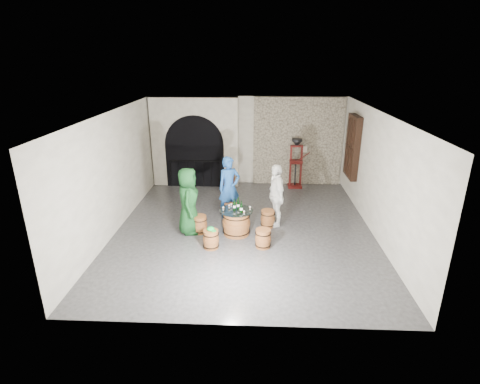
{
  "coord_description": "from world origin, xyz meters",
  "views": [
    {
      "loc": [
        0.32,
        -9.47,
        4.58
      ],
      "look_at": [
        -0.12,
        0.08,
        1.05
      ],
      "focal_mm": 28.0,
      "sensor_mm": 36.0,
      "label": 1
    }
  ],
  "objects_px": {
    "barrel_stool_near_right": "(263,238)",
    "wine_bottle_left": "(234,205)",
    "person_blue": "(229,187)",
    "wine_bottle_right": "(238,204)",
    "barrel_stool_right": "(268,219)",
    "person_white": "(276,195)",
    "corking_press": "(296,160)",
    "wine_bottle_center": "(241,208)",
    "person_green": "(188,201)",
    "barrel_stool_near_left": "(211,239)",
    "side_barrel": "(229,179)",
    "barrel_stool_far": "(231,211)",
    "barrel_table": "(236,222)",
    "barrel_stool_left": "(200,224)"
  },
  "relations": [
    {
      "from": "barrel_stool_near_left",
      "to": "wine_bottle_left",
      "type": "bearing_deg",
      "value": 56.5
    },
    {
      "from": "person_white",
      "to": "barrel_stool_near_right",
      "type": "bearing_deg",
      "value": -28.87
    },
    {
      "from": "corking_press",
      "to": "barrel_stool_far",
      "type": "bearing_deg",
      "value": -128.82
    },
    {
      "from": "wine_bottle_right",
      "to": "corking_press",
      "type": "relative_size",
      "value": 0.18
    },
    {
      "from": "barrel_stool_left",
      "to": "person_green",
      "type": "bearing_deg",
      "value": 177.19
    },
    {
      "from": "barrel_stool_near_left",
      "to": "person_green",
      "type": "bearing_deg",
      "value": 128.5
    },
    {
      "from": "person_green",
      "to": "wine_bottle_right",
      "type": "xyz_separation_m",
      "value": [
        1.33,
        0.04,
        -0.08
      ]
    },
    {
      "from": "barrel_table",
      "to": "corking_press",
      "type": "distance_m",
      "value": 4.4
    },
    {
      "from": "barrel_table",
      "to": "wine_bottle_left",
      "type": "xyz_separation_m",
      "value": [
        -0.05,
        0.02,
        0.48
      ]
    },
    {
      "from": "barrel_stool_far",
      "to": "barrel_stool_right",
      "type": "distance_m",
      "value": 1.17
    },
    {
      "from": "barrel_stool_far",
      "to": "barrel_stool_near_right",
      "type": "distance_m",
      "value": 1.92
    },
    {
      "from": "wine_bottle_right",
      "to": "side_barrel",
      "type": "bearing_deg",
      "value": 98.0
    },
    {
      "from": "barrel_stool_right",
      "to": "person_green",
      "type": "height_order",
      "value": "person_green"
    },
    {
      "from": "barrel_stool_near_left",
      "to": "wine_bottle_left",
      "type": "distance_m",
      "value": 1.15
    },
    {
      "from": "barrel_stool_left",
      "to": "barrel_stool_near_left",
      "type": "xyz_separation_m",
      "value": [
        0.41,
        -0.85,
        0.0
      ]
    },
    {
      "from": "barrel_stool_right",
      "to": "corking_press",
      "type": "distance_m",
      "value": 3.63
    },
    {
      "from": "barrel_stool_near_left",
      "to": "wine_bottle_right",
      "type": "height_order",
      "value": "wine_bottle_right"
    },
    {
      "from": "wine_bottle_left",
      "to": "corking_press",
      "type": "bearing_deg",
      "value": 62.95
    },
    {
      "from": "barrel_stool_left",
      "to": "barrel_stool_right",
      "type": "xyz_separation_m",
      "value": [
        1.85,
        0.47,
        0.0
      ]
    },
    {
      "from": "barrel_stool_near_left",
      "to": "wine_bottle_left",
      "type": "relative_size",
      "value": 1.5
    },
    {
      "from": "person_blue",
      "to": "wine_bottle_right",
      "type": "height_order",
      "value": "person_blue"
    },
    {
      "from": "wine_bottle_center",
      "to": "corking_press",
      "type": "height_order",
      "value": "corking_press"
    },
    {
      "from": "person_blue",
      "to": "wine_bottle_right",
      "type": "distance_m",
      "value": 1.13
    },
    {
      "from": "wine_bottle_left",
      "to": "barrel_table",
      "type": "bearing_deg",
      "value": -18.24
    },
    {
      "from": "person_green",
      "to": "wine_bottle_left",
      "type": "bearing_deg",
      "value": -97.75
    },
    {
      "from": "wine_bottle_right",
      "to": "corking_press",
      "type": "xyz_separation_m",
      "value": [
        1.88,
        3.78,
        0.22
      ]
    },
    {
      "from": "barrel_stool_near_right",
      "to": "wine_bottle_left",
      "type": "distance_m",
      "value": 1.2
    },
    {
      "from": "person_green",
      "to": "side_barrel",
      "type": "relative_size",
      "value": 2.93
    },
    {
      "from": "barrel_stool_far",
      "to": "barrel_stool_near_left",
      "type": "xyz_separation_m",
      "value": [
        -0.37,
        -1.78,
        0.0
      ]
    },
    {
      "from": "barrel_stool_right",
      "to": "barrel_stool_left",
      "type": "bearing_deg",
      "value": -165.9
    },
    {
      "from": "barrel_stool_near_right",
      "to": "barrel_stool_near_left",
      "type": "relative_size",
      "value": 1.0
    },
    {
      "from": "wine_bottle_center",
      "to": "corking_press",
      "type": "bearing_deg",
      "value": 66.01
    },
    {
      "from": "barrel_table",
      "to": "barrel_stool_left",
      "type": "bearing_deg",
      "value": 177.19
    },
    {
      "from": "barrel_stool_right",
      "to": "person_white",
      "type": "distance_m",
      "value": 0.7
    },
    {
      "from": "barrel_stool_near_right",
      "to": "corking_press",
      "type": "height_order",
      "value": "corking_press"
    },
    {
      "from": "barrel_stool_right",
      "to": "wine_bottle_center",
      "type": "height_order",
      "value": "wine_bottle_center"
    },
    {
      "from": "person_green",
      "to": "barrel_stool_near_right",
      "type": "bearing_deg",
      "value": -116.63
    },
    {
      "from": "barrel_stool_near_right",
      "to": "corking_press",
      "type": "relative_size",
      "value": 0.27
    },
    {
      "from": "barrel_stool_far",
      "to": "person_green",
      "type": "xyz_separation_m",
      "value": [
        -1.06,
        -0.91,
        0.67
      ]
    },
    {
      "from": "barrel_stool_left",
      "to": "wine_bottle_center",
      "type": "relative_size",
      "value": 1.5
    },
    {
      "from": "barrel_table",
      "to": "side_barrel",
      "type": "bearing_deg",
      "value": 97.12
    },
    {
      "from": "person_green",
      "to": "wine_bottle_right",
      "type": "relative_size",
      "value": 5.62
    },
    {
      "from": "wine_bottle_left",
      "to": "side_barrel",
      "type": "height_order",
      "value": "wine_bottle_left"
    },
    {
      "from": "barrel_table",
      "to": "corking_press",
      "type": "bearing_deg",
      "value": 63.62
    },
    {
      "from": "barrel_stool_left",
      "to": "wine_bottle_right",
      "type": "relative_size",
      "value": 1.5
    },
    {
      "from": "person_green",
      "to": "corking_press",
      "type": "bearing_deg",
      "value": -45.59
    },
    {
      "from": "barrel_stool_far",
      "to": "wine_bottle_right",
      "type": "relative_size",
      "value": 1.5
    },
    {
      "from": "wine_bottle_center",
      "to": "barrel_stool_near_right",
      "type": "bearing_deg",
      "value": -44.84
    },
    {
      "from": "barrel_stool_near_left",
      "to": "wine_bottle_center",
      "type": "distance_m",
      "value": 1.15
    },
    {
      "from": "barrel_stool_near_right",
      "to": "person_green",
      "type": "height_order",
      "value": "person_green"
    }
  ]
}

